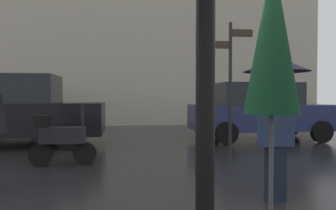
# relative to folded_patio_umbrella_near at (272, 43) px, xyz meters

# --- Properties ---
(folded_patio_umbrella_near) EXTENTS (0.43, 0.43, 2.49)m
(folded_patio_umbrella_near) POSITION_rel_folded_patio_umbrella_near_xyz_m (0.00, 0.00, 0.00)
(folded_patio_umbrella_near) COLOR black
(folded_patio_umbrella_near) RESTS_ON ground
(pedestrian_with_umbrella) EXTENTS (0.87, 0.87, 1.90)m
(pedestrian_with_umbrella) POSITION_rel_folded_patio_umbrella_near_xyz_m (0.84, 1.66, -0.34)
(pedestrian_with_umbrella) COLOR black
(pedestrian_with_umbrella) RESTS_ON ground
(parked_scooter) EXTENTS (1.32, 0.32, 1.23)m
(parked_scooter) POSITION_rel_folded_patio_umbrella_near_xyz_m (-2.39, 4.35, -1.25)
(parked_scooter) COLOR black
(parked_scooter) RESTS_ON ground
(parked_car_left) EXTENTS (4.49, 2.03, 1.80)m
(parked_car_left) POSITION_rel_folded_patio_umbrella_near_xyz_m (3.16, 7.54, -0.87)
(parked_car_left) COLOR #1E234C
(parked_car_left) RESTS_ON ground
(parked_car_right) EXTENTS (4.38, 1.85, 1.94)m
(parked_car_right) POSITION_rel_folded_patio_umbrella_near_xyz_m (-5.69, 10.62, -0.83)
(parked_car_right) COLOR black
(parked_car_right) RESTS_ON ground
(parked_car_distant) EXTENTS (4.59, 1.95, 1.97)m
(parked_car_distant) POSITION_rel_folded_patio_umbrella_near_xyz_m (-4.08, 7.05, -0.80)
(parked_car_distant) COLOR black
(parked_car_distant) RESTS_ON ground
(street_signpost) EXTENTS (1.08, 0.08, 3.19)m
(street_signpost) POSITION_rel_folded_patio_umbrella_near_xyz_m (1.47, 5.41, 0.13)
(street_signpost) COLOR black
(street_signpost) RESTS_ON ground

